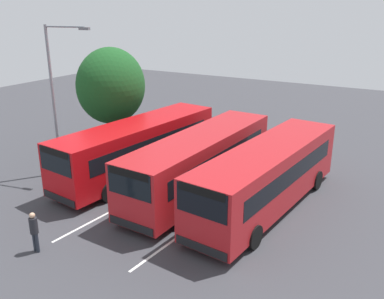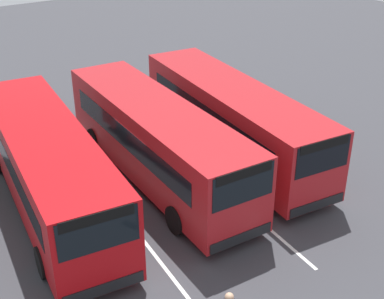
{
  "view_description": "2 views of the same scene",
  "coord_description": "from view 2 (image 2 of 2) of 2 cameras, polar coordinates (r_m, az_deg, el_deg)",
  "views": [
    {
      "loc": [
        17.04,
        9.75,
        9.11
      ],
      "look_at": [
        -1.23,
        -0.84,
        1.84
      ],
      "focal_mm": 38.79,
      "sensor_mm": 36.0,
      "label": 1
    },
    {
      "loc": [
        15.3,
        -8.72,
        10.53
      ],
      "look_at": [
        0.89,
        1.06,
        1.5
      ],
      "focal_mm": 49.26,
      "sensor_mm": 36.0,
      "label": 2
    }
  ],
  "objects": [
    {
      "name": "lane_stripe_outer_left",
      "position": [
        19.75,
        -8.84,
        -5.17
      ],
      "size": [
        14.29,
        1.37,
        0.01
      ],
      "primitive_type": "cube",
      "rotation": [
        0.0,
        0.0,
        -0.09
      ],
      "color": "silver",
      "rests_on": "ground"
    },
    {
      "name": "lane_stripe_inner_left",
      "position": [
        21.44,
        0.74,
        -2.0
      ],
      "size": [
        14.29,
        1.37,
        0.01
      ],
      "primitive_type": "cube",
      "rotation": [
        0.0,
        0.0,
        -0.09
      ],
      "color": "silver",
      "rests_on": "ground"
    },
    {
      "name": "bus_far_left",
      "position": [
        18.76,
        -15.28,
        -1.74
      ],
      "size": [
        11.19,
        3.71,
        3.06
      ],
      "rotation": [
        0.0,
        0.0,
        -0.11
      ],
      "color": "#B70C11",
      "rests_on": "ground"
    },
    {
      "name": "ground_plane",
      "position": [
        20.52,
        -3.84,
        -3.54
      ],
      "size": [
        69.86,
        69.86,
        0.0
      ],
      "primitive_type": "plane",
      "color": "#38383D"
    },
    {
      "name": "bus_center_left",
      "position": [
        19.99,
        -3.82,
        1.12
      ],
      "size": [
        11.09,
        3.03,
        3.06
      ],
      "rotation": [
        0.0,
        0.0,
        -0.05
      ],
      "color": "#AD191E",
      "rests_on": "ground"
    },
    {
      "name": "bus_center_right",
      "position": [
        21.81,
        4.4,
        3.44
      ],
      "size": [
        11.18,
        3.59,
        3.06
      ],
      "rotation": [
        0.0,
        0.0,
        -0.1
      ],
      "color": "#AD191E",
      "rests_on": "ground"
    }
  ]
}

